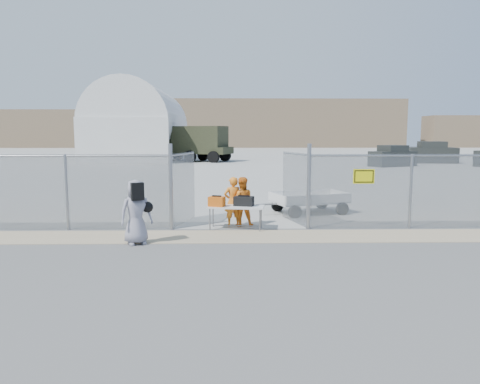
{
  "coord_description": "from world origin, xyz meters",
  "views": [
    {
      "loc": [
        -0.29,
        -11.45,
        2.81
      ],
      "look_at": [
        0.0,
        2.0,
        1.1
      ],
      "focal_mm": 35.0,
      "sensor_mm": 36.0,
      "label": 1
    }
  ],
  "objects_px": {
    "security_worker_left": "(233,202)",
    "security_worker_right": "(242,202)",
    "visitor": "(136,212)",
    "folding_table": "(236,218)",
    "utility_trailer": "(309,202)"
  },
  "relations": [
    {
      "from": "folding_table",
      "to": "security_worker_right",
      "type": "distance_m",
      "value": 0.64
    },
    {
      "from": "folding_table",
      "to": "security_worker_right",
      "type": "height_order",
      "value": "security_worker_right"
    },
    {
      "from": "security_worker_right",
      "to": "visitor",
      "type": "xyz_separation_m",
      "value": [
        -2.72,
        -2.23,
        0.07
      ]
    },
    {
      "from": "security_worker_left",
      "to": "visitor",
      "type": "height_order",
      "value": "visitor"
    },
    {
      "from": "security_worker_left",
      "to": "utility_trailer",
      "type": "distance_m",
      "value": 3.5
    },
    {
      "from": "security_worker_left",
      "to": "utility_trailer",
      "type": "height_order",
      "value": "security_worker_left"
    },
    {
      "from": "security_worker_right",
      "to": "visitor",
      "type": "height_order",
      "value": "visitor"
    },
    {
      "from": "security_worker_left",
      "to": "visitor",
      "type": "relative_size",
      "value": 0.91
    },
    {
      "from": "security_worker_left",
      "to": "security_worker_right",
      "type": "height_order",
      "value": "security_worker_left"
    },
    {
      "from": "security_worker_right",
      "to": "utility_trailer",
      "type": "relative_size",
      "value": 0.46
    },
    {
      "from": "folding_table",
      "to": "security_worker_left",
      "type": "height_order",
      "value": "security_worker_left"
    },
    {
      "from": "folding_table",
      "to": "utility_trailer",
      "type": "height_order",
      "value": "utility_trailer"
    },
    {
      "from": "security_worker_right",
      "to": "folding_table",
      "type": "bearing_deg",
      "value": 64.93
    },
    {
      "from": "visitor",
      "to": "security_worker_right",
      "type": "bearing_deg",
      "value": 13.9
    },
    {
      "from": "folding_table",
      "to": "utility_trailer",
      "type": "distance_m",
      "value": 3.73
    }
  ]
}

